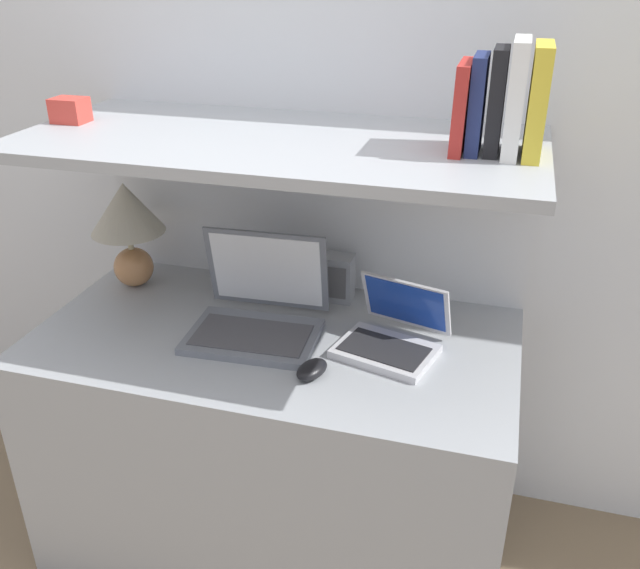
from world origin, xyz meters
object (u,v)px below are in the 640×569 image
Objects in this scene: router_box at (333,277)px; book_white at (516,98)px; shelf_gadget at (70,110)px; book_navy at (477,104)px; book_yellow at (538,101)px; book_black at (497,102)px; laptop_large at (258,313)px; book_red at (462,107)px; laptop_small at (392,336)px; computer_mouse at (312,369)px; table_lamp at (127,219)px.

book_white reaches higher than router_box.
book_navy is at bearing 0.00° from shelf_gadget.
book_black is (-0.09, 0.00, -0.01)m from book_yellow.
router_box is 0.57× the size of book_white.
laptop_large is 0.75m from book_red.
computer_mouse is at bearing -132.16° from laptop_small.
book_yellow is 0.13m from book_navy.
laptop_small is at bearing -46.30° from router_box.
book_black is at bearing 5.88° from laptop_large.
book_red reaches higher than computer_mouse.
table_lamp is 1.33× the size of book_white.
table_lamp is at bearing 174.15° from book_black.
book_red is at bearing 180.00° from book_navy.
laptop_large is 0.73m from shelf_gadget.
table_lamp reaches higher than laptop_large.
book_white reaches higher than book_navy.
book_white is 1.26× the size of book_red.
book_navy is 1.08× the size of book_red.
book_yellow reaches higher than router_box.
book_white is 1.08× the size of book_black.
book_white is (0.40, 0.23, 0.63)m from computer_mouse.
laptop_small is at bearing -166.56° from book_black.
book_navy reaches higher than router_box.
table_lamp is 1.38× the size of book_yellow.
book_navy is (0.38, -0.18, 0.56)m from router_box.
shelf_gadget is at bearing -164.77° from router_box.
router_box is 0.68m from book_red.
book_red is at bearing 0.00° from shelf_gadget.
shelf_gadget is (-0.90, 0.05, 0.52)m from laptop_small.
router_box is at bearing 58.80° from laptop_large.
book_red reaches higher than laptop_large.
book_white reaches higher than book_yellow.
table_lamp is at bearing 173.91° from book_navy.
computer_mouse is at bearing -144.45° from book_navy.
book_yellow is at bearing -0.00° from book_black.
book_white is at bearing 5.49° from laptop_large.
shelf_gadget is (-1.10, 0.00, -0.08)m from book_black.
laptop_large is at bearing -174.51° from book_white.
shelf_gadget is at bearing 180.00° from book_black.
laptop_large is at bearing -174.12° from book_black.
book_black is at bearing 0.00° from shelf_gadget.
laptop_large is 2.56× the size of router_box.
laptop_small is 1.30× the size of book_black.
book_yellow is 2.72× the size of shelf_gadget.
table_lamp reaches higher than laptop_small.
book_black is at bearing 13.44° from laptop_small.
shelf_gadget is at bearing 180.00° from book_white.
laptop_large is at bearing -178.26° from laptop_small.
laptop_small is 0.62m from book_navy.
laptop_large is 1.45× the size of book_white.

